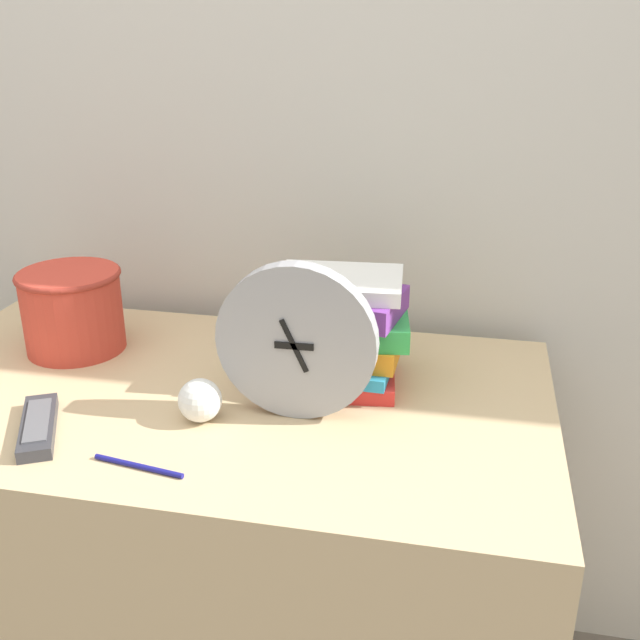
# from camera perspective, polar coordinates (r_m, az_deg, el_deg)

# --- Properties ---
(wall_back) EXTENTS (6.00, 0.04, 2.40)m
(wall_back) POSITION_cam_1_polar(r_m,az_deg,el_deg) (1.53, -4.04, 16.55)
(wall_back) COLOR beige
(wall_back) RESTS_ON ground_plane
(desk) EXTENTS (1.15, 0.65, 0.76)m
(desk) POSITION_cam_1_polar(r_m,az_deg,el_deg) (1.51, -7.40, -18.21)
(desk) COLOR tan
(desk) RESTS_ON ground_plane
(desk_clock) EXTENTS (0.25, 0.04, 0.25)m
(desk_clock) POSITION_cam_1_polar(r_m,az_deg,el_deg) (1.16, -1.82, -1.69)
(desk_clock) COLOR #99999E
(desk_clock) RESTS_ON desk
(book_stack) EXTENTS (0.25, 0.21, 0.19)m
(book_stack) POSITION_cam_1_polar(r_m,az_deg,el_deg) (1.28, 1.34, -0.68)
(book_stack) COLOR red
(book_stack) RESTS_ON desk
(basket) EXTENTS (0.19, 0.19, 0.16)m
(basket) POSITION_cam_1_polar(r_m,az_deg,el_deg) (1.48, -18.35, 0.88)
(basket) COLOR #C63D2D
(basket) RESTS_ON desk
(tv_remote) EXTENTS (0.12, 0.18, 0.02)m
(tv_remote) POSITION_cam_1_polar(r_m,az_deg,el_deg) (1.24, -20.67, -7.56)
(tv_remote) COLOR #333338
(tv_remote) RESTS_ON desk
(crumpled_paper_ball) EXTENTS (0.07, 0.07, 0.07)m
(crumpled_paper_ball) POSITION_cam_1_polar(r_m,az_deg,el_deg) (1.20, -9.13, -6.06)
(crumpled_paper_ball) COLOR white
(crumpled_paper_ball) RESTS_ON desk
(pen) EXTENTS (0.14, 0.03, 0.01)m
(pen) POSITION_cam_1_polar(r_m,az_deg,el_deg) (1.11, -13.66, -10.76)
(pen) COLOR navy
(pen) RESTS_ON desk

